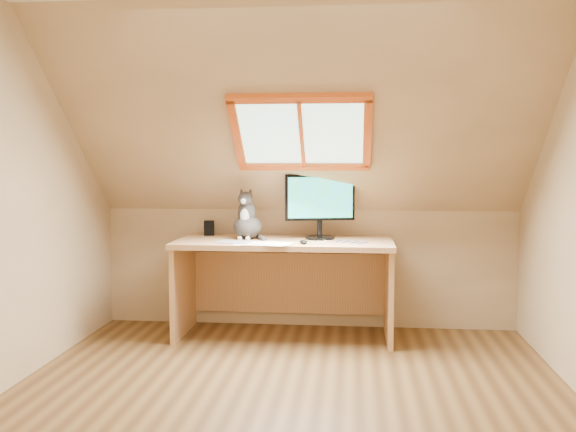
# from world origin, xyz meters

# --- Properties ---
(ground) EXTENTS (3.50, 3.50, 0.00)m
(ground) POSITION_xyz_m (0.00, 0.00, 0.00)
(ground) COLOR brown
(ground) RESTS_ON ground
(room_shell) EXTENTS (3.52, 3.52, 2.41)m
(room_shell) POSITION_xyz_m (0.00, -0.09, 1.43)
(room_shell) COLOR tan
(room_shell) RESTS_ON ground
(desk) EXTENTS (1.72, 0.75, 0.79)m
(desk) POSITION_xyz_m (-0.16, 1.45, 0.55)
(desk) COLOR tan
(desk) RESTS_ON ground
(monitor) EXTENTS (0.56, 0.24, 0.52)m
(monitor) POSITION_xyz_m (0.11, 1.47, 1.09)
(monitor) COLOR black
(monitor) RESTS_ON desk
(cat) EXTENTS (0.26, 0.30, 0.42)m
(cat) POSITION_xyz_m (-0.47, 1.42, 0.94)
(cat) COLOR #413B39
(cat) RESTS_ON desk
(desk_speaker) EXTENTS (0.10, 0.10, 0.12)m
(desk_speaker) POSITION_xyz_m (-0.83, 1.63, 0.85)
(desk_speaker) COLOR black
(desk_speaker) RESTS_ON desk
(graphics_tablet) EXTENTS (0.27, 0.21, 0.01)m
(graphics_tablet) POSITION_xyz_m (-0.53, 1.17, 0.79)
(graphics_tablet) COLOR #B2B2B7
(graphics_tablet) RESTS_ON desk
(mouse) EXTENTS (0.09, 0.11, 0.03)m
(mouse) POSITION_xyz_m (0.01, 1.14, 0.80)
(mouse) COLOR black
(mouse) RESTS_ON desk
(papers) EXTENTS (0.35, 0.30, 0.01)m
(papers) POSITION_xyz_m (-0.31, 1.12, 0.79)
(papers) COLOR white
(papers) RESTS_ON desk
(cables) EXTENTS (0.51, 0.26, 0.01)m
(cables) POSITION_xyz_m (0.27, 1.26, 0.79)
(cables) COLOR silver
(cables) RESTS_ON desk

